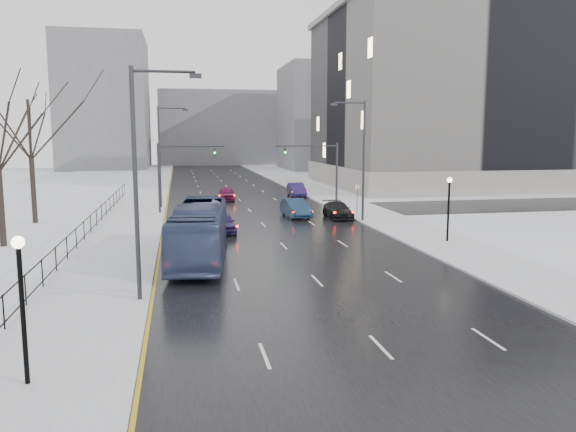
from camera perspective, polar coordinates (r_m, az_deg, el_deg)
road at (r=65.05m, az=-5.14°, el=1.83°), size 16.00×150.00×0.04m
cross_road at (r=53.22m, az=-3.80°, el=0.43°), size 130.00×10.00×0.04m
sidewalk_left at (r=64.83m, az=-14.41°, el=1.64°), size 5.00×150.00×0.16m
sidewalk_right at (r=66.93m, az=3.84°, el=2.07°), size 5.00×150.00×0.16m
park_strip at (r=66.09m, az=-22.66°, el=1.36°), size 14.00×150.00×0.12m
tree_park_d at (r=40.57m, az=-26.89°, el=-2.91°), size 8.75×8.75×12.50m
tree_park_e at (r=50.21m, az=-24.26°, el=-0.77°), size 9.45×9.45×13.50m
iron_fence at (r=35.47m, az=-21.26°, el=-2.56°), size 0.06×70.00×1.30m
streetlight_r_mid at (r=46.74m, az=7.44°, el=6.20°), size 2.95×0.25×10.00m
streetlight_l_near at (r=24.42m, az=-14.74°, el=4.25°), size 2.95×0.25×10.00m
streetlight_l_far at (r=56.37m, az=-12.70°, el=6.40°), size 2.95×0.25×10.00m
lamppost_l at (r=17.43m, az=-25.48°, el=-6.69°), size 0.36×0.36×4.28m
lamppost_r_mid at (r=38.80m, az=16.03°, el=1.60°), size 0.36×0.36×4.28m
mast_signal_right at (r=54.23m, az=3.89°, el=4.91°), size 6.10×0.33×6.50m
mast_signal_left at (r=52.42m, az=-11.84°, el=4.65°), size 6.10×0.33×6.50m
no_uturn_sign at (r=51.07m, az=7.05°, el=2.64°), size 0.60×0.06×2.70m
civic_building at (r=87.01m, az=17.86°, el=10.45°), size 41.00×31.00×24.80m
bldg_far_right at (r=124.29m, az=5.22°, el=9.91°), size 24.00×20.00×22.00m
bldg_far_left at (r=130.42m, az=-18.12°, el=10.78°), size 18.00×22.00×28.00m
bldg_far_center at (r=144.72m, az=-6.90°, el=8.84°), size 30.00×18.00×18.00m
bus at (r=32.64m, az=-8.98°, el=-1.62°), size 4.01×11.99×3.28m
sedan_center_near at (r=41.89m, az=-6.66°, el=-0.68°), size 1.87×4.32×1.45m
sedan_right_near at (r=49.39m, az=0.77°, el=0.81°), size 2.06×4.98×1.60m
sedan_right_far at (r=49.12m, az=5.08°, el=0.61°), size 2.01×4.79×1.38m
sedan_center_far at (r=62.83m, az=-6.27°, el=2.29°), size 2.01×4.46×1.49m
sedan_right_distant at (r=66.40m, az=0.86°, el=2.70°), size 1.83×4.87×1.59m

